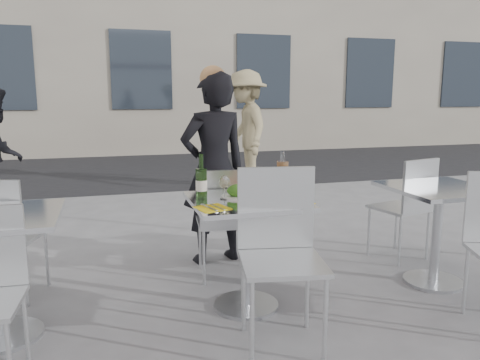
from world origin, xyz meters
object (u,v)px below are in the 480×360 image
object	(u,v)px
salad_plate	(238,192)
wineglass_white_a	(224,183)
wine_bottle	(201,182)
woman_diner	(214,169)
wineglass_red_b	(260,180)
napkin_right	(296,202)
napkin_left	(212,208)
carafe	(282,176)
pizza_near	(266,202)
wineglass_red_a	(261,180)
pizza_far	(252,189)
pedestrian_b	(246,129)
side_chair_lfar	(2,229)
main_table	(246,230)
side_table_right	(438,214)
chair_near	(279,241)
wineglass_white_b	(246,181)
side_chair_rfar	(409,201)
sugar_shaker	(275,186)

from	to	relation	value
salad_plate	wineglass_white_a	distance (m)	0.13
wine_bottle	woman_diner	bearing A→B (deg)	72.09
wineglass_red_b	napkin_right	xyz separation A→B (m)	(0.16, -0.25, -0.11)
woman_diner	napkin_left	world-z (taller)	woman_diner
carafe	napkin_right	bearing A→B (deg)	-94.79
carafe	napkin_left	size ratio (longest dim) A/B	1.30
pizza_near	wineglass_red_a	world-z (taller)	wineglass_red_a
wineglass_red_b	napkin_left	world-z (taller)	wineglass_red_b
woman_diner	salad_plate	distance (m)	0.88
napkin_left	wineglass_red_a	bearing A→B (deg)	16.27
napkin_right	pizza_far	bearing A→B (deg)	100.38
napkin_left	pedestrian_b	bearing A→B (deg)	54.91
side_chair_lfar	main_table	bearing A→B (deg)	177.93
salad_plate	woman_diner	bearing A→B (deg)	87.65
side_table_right	carafe	size ratio (longest dim) A/B	2.59
wineglass_red_a	napkin_right	world-z (taller)	wineglass_red_a
chair_near	wineglass_white_b	bearing A→B (deg)	105.52
side_chair_lfar	side_chair_rfar	world-z (taller)	side_chair_rfar
chair_near	pedestrian_b	size ratio (longest dim) A/B	0.56
salad_plate	napkin_left	world-z (taller)	salad_plate
carafe	wineglass_white_b	world-z (taller)	carafe
pizza_near	wineglass_white_b	bearing A→B (deg)	104.96
wineglass_white_a	wineglass_white_b	bearing A→B (deg)	9.24
wine_bottle	wineglass_white_a	bearing A→B (deg)	-18.81
salad_plate	wine_bottle	xyz separation A→B (m)	(-0.24, 0.02, 0.08)
sugar_shaker	main_table	bearing A→B (deg)	-156.20
woman_diner	pizza_near	bearing A→B (deg)	82.75
wine_bottle	wineglass_white_b	bearing A→B (deg)	-4.45
wineglass_red_b	woman_diner	bearing A→B (deg)	97.38
side_chair_rfar	wineglass_white_a	bearing A→B (deg)	0.46
woman_diner	sugar_shaker	world-z (taller)	woman_diner
wineglass_white_b	main_table	bearing A→B (deg)	-106.47
napkin_left	salad_plate	bearing A→B (deg)	31.42
wineglass_white_a	napkin_right	distance (m)	0.48
wineglass_white_a	napkin_right	xyz separation A→B (m)	(0.41, -0.22, -0.11)
pizza_far	main_table	bearing A→B (deg)	-116.51
main_table	carafe	size ratio (longest dim) A/B	2.59
wineglass_red_b	napkin_left	size ratio (longest dim) A/B	0.71
main_table	napkin_right	xyz separation A→B (m)	(0.27, -0.19, 0.21)
wineglass_white_a	wineglass_white_b	distance (m)	0.16
side_chair_rfar	wineglass_white_a	xyz separation A→B (m)	(-1.73, -0.46, 0.33)
pizza_near	side_table_right	bearing A→B (deg)	6.74
chair_near	salad_plate	size ratio (longest dim) A/B	4.57
pizza_far	salad_plate	xyz separation A→B (m)	(-0.14, -0.15, 0.02)
napkin_right	woman_diner	bearing A→B (deg)	91.65
sugar_shaker	wine_bottle	bearing A→B (deg)	-177.65
main_table	sugar_shaker	distance (m)	0.37
chair_near	pedestrian_b	bearing A→B (deg)	85.78
side_table_right	sugar_shaker	xyz separation A→B (m)	(-1.26, 0.11, 0.26)
pedestrian_b	napkin_left	size ratio (longest dim) A/B	8.11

